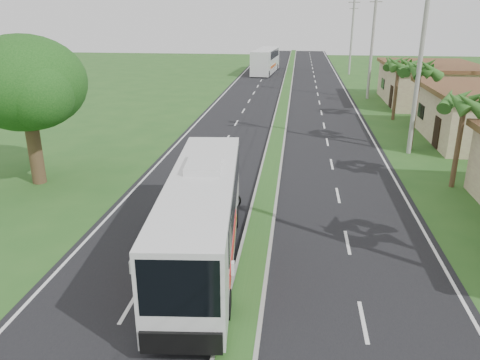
# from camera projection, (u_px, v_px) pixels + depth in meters

# --- Properties ---
(ground) EXTENTS (180.00, 180.00, 0.00)m
(ground) POSITION_uv_depth(u_px,v_px,m) (244.00, 313.00, 13.97)
(ground) COLOR #27551F
(ground) RESTS_ON ground
(road_asphalt) EXTENTS (14.00, 160.00, 0.02)m
(road_asphalt) POSITION_uv_depth(u_px,v_px,m) (277.00, 141.00, 32.64)
(road_asphalt) COLOR black
(road_asphalt) RESTS_ON ground
(median_strip) EXTENTS (1.20, 160.00, 0.18)m
(median_strip) POSITION_uv_depth(u_px,v_px,m) (277.00, 139.00, 32.61)
(median_strip) COLOR gray
(median_strip) RESTS_ON ground
(lane_edge_left) EXTENTS (0.12, 160.00, 0.01)m
(lane_edge_left) POSITION_uv_depth(u_px,v_px,m) (183.00, 138.00, 33.41)
(lane_edge_left) COLOR silver
(lane_edge_left) RESTS_ON ground
(lane_edge_right) EXTENTS (0.12, 160.00, 0.01)m
(lane_edge_right) POSITION_uv_depth(u_px,v_px,m) (375.00, 144.00, 31.87)
(lane_edge_right) COLOR silver
(lane_edge_right) RESTS_ON ground
(shop_far) EXTENTS (8.60, 11.60, 3.82)m
(shop_far) POSITION_uv_depth(u_px,v_px,m) (430.00, 83.00, 45.31)
(shop_far) COLOR tan
(shop_far) RESTS_ON ground
(palm_verge_b) EXTENTS (2.40, 2.40, 5.05)m
(palm_verge_b) POSITION_uv_depth(u_px,v_px,m) (465.00, 102.00, 22.61)
(palm_verge_b) COLOR #473321
(palm_verge_b) RESTS_ON ground
(palm_verge_c) EXTENTS (2.40, 2.40, 5.85)m
(palm_verge_c) POSITION_uv_depth(u_px,v_px,m) (420.00, 69.00, 28.96)
(palm_verge_c) COLOR #473321
(palm_verge_c) RESTS_ON ground
(palm_verge_d) EXTENTS (2.40, 2.40, 5.25)m
(palm_verge_d) POSITION_uv_depth(u_px,v_px,m) (399.00, 64.00, 37.50)
(palm_verge_d) COLOR #473321
(palm_verge_d) RESTS_ON ground
(shade_tree) EXTENTS (6.30, 6.00, 7.54)m
(shade_tree) POSITION_uv_depth(u_px,v_px,m) (23.00, 86.00, 23.01)
(shade_tree) COLOR #473321
(shade_tree) RESTS_ON ground
(utility_pole_b) EXTENTS (3.20, 0.28, 12.00)m
(utility_pole_b) POSITION_uv_depth(u_px,v_px,m) (421.00, 52.00, 27.68)
(utility_pole_b) COLOR gray
(utility_pole_b) RESTS_ON ground
(utility_pole_c) EXTENTS (1.60, 0.28, 11.00)m
(utility_pole_c) POSITION_uv_depth(u_px,v_px,m) (372.00, 42.00, 46.54)
(utility_pole_c) COLOR gray
(utility_pole_c) RESTS_ON ground
(utility_pole_d) EXTENTS (1.60, 0.28, 10.50)m
(utility_pole_d) POSITION_uv_depth(u_px,v_px,m) (352.00, 35.00, 65.30)
(utility_pole_d) COLOR gray
(utility_pole_d) RESTS_ON ground
(coach_bus_main) EXTENTS (3.22, 10.84, 3.45)m
(coach_bus_main) POSITION_uv_depth(u_px,v_px,m) (203.00, 212.00, 16.36)
(coach_bus_main) COLOR silver
(coach_bus_main) RESTS_ON ground
(coach_bus_far) EXTENTS (3.43, 11.84, 3.40)m
(coach_bus_far) POSITION_uv_depth(u_px,v_px,m) (266.00, 59.00, 68.01)
(coach_bus_far) COLOR silver
(coach_bus_far) RESTS_ON ground
(motorcyclist) EXTENTS (1.91, 0.61, 2.38)m
(motorcyclist) POSITION_uv_depth(u_px,v_px,m) (221.00, 191.00, 21.18)
(motorcyclist) COLOR black
(motorcyclist) RESTS_ON ground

